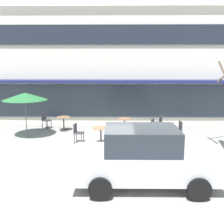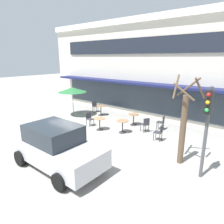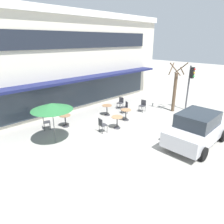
{
  "view_description": "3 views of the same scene",
  "coord_description": "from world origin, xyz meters",
  "px_view_note": "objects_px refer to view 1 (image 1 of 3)",
  "views": [
    {
      "loc": [
        0.58,
        -10.43,
        3.61
      ],
      "look_at": [
        0.35,
        3.09,
        1.22
      ],
      "focal_mm": 45.0,
      "sensor_mm": 36.0,
      "label": 1
    },
    {
      "loc": [
        7.78,
        -6.88,
        4.32
      ],
      "look_at": [
        -0.34,
        3.15,
        0.8
      ],
      "focal_mm": 32.0,
      "sensor_mm": 36.0,
      "label": 2
    },
    {
      "loc": [
        -8.28,
        -6.16,
        5.17
      ],
      "look_at": [
        -0.0,
        2.25,
        0.89
      ],
      "focal_mm": 32.0,
      "sensor_mm": 36.0,
      "label": 3
    }
  ],
  "objects_px": {
    "cafe_chair_0": "(178,129)",
    "cafe_chair_2": "(150,126)",
    "cafe_table_mid_patio": "(125,123)",
    "cafe_table_near_wall": "(64,121)",
    "patio_umbrella_green_folded": "(25,96)",
    "cafe_table_by_tree": "(131,130)",
    "cafe_chair_1": "(159,122)",
    "cafe_chair_3": "(77,132)",
    "cafe_chair_4": "(45,119)",
    "parked_sedan": "(145,157)",
    "cafe_table_streetside": "(101,133)"
  },
  "relations": [
    {
      "from": "cafe_chair_2",
      "to": "cafe_chair_4",
      "type": "relative_size",
      "value": 1.0
    },
    {
      "from": "cafe_chair_3",
      "to": "cafe_chair_2",
      "type": "bearing_deg",
      "value": 20.01
    },
    {
      "from": "cafe_table_near_wall",
      "to": "cafe_chair_3",
      "type": "bearing_deg",
      "value": -65.3
    },
    {
      "from": "cafe_chair_1",
      "to": "parked_sedan",
      "type": "height_order",
      "value": "parked_sedan"
    },
    {
      "from": "cafe_chair_1",
      "to": "cafe_chair_3",
      "type": "height_order",
      "value": "same"
    },
    {
      "from": "cafe_table_streetside",
      "to": "cafe_chair_3",
      "type": "relative_size",
      "value": 0.85
    },
    {
      "from": "cafe_chair_0",
      "to": "cafe_chair_4",
      "type": "height_order",
      "value": "same"
    },
    {
      "from": "cafe_table_mid_patio",
      "to": "cafe_chair_3",
      "type": "relative_size",
      "value": 0.85
    },
    {
      "from": "cafe_chair_2",
      "to": "parked_sedan",
      "type": "xyz_separation_m",
      "value": [
        -0.84,
        -5.7,
        0.35
      ]
    },
    {
      "from": "cafe_chair_2",
      "to": "cafe_chair_4",
      "type": "height_order",
      "value": "same"
    },
    {
      "from": "patio_umbrella_green_folded",
      "to": "cafe_chair_2",
      "type": "height_order",
      "value": "patio_umbrella_green_folded"
    },
    {
      "from": "cafe_table_mid_patio",
      "to": "cafe_chair_2",
      "type": "xyz_separation_m",
      "value": [
        1.26,
        -0.65,
        0.01
      ]
    },
    {
      "from": "cafe_table_near_wall",
      "to": "cafe_table_streetside",
      "type": "height_order",
      "value": "same"
    },
    {
      "from": "cafe_chair_2",
      "to": "patio_umbrella_green_folded",
      "type": "bearing_deg",
      "value": -176.1
    },
    {
      "from": "cafe_chair_0",
      "to": "cafe_chair_2",
      "type": "height_order",
      "value": "same"
    },
    {
      "from": "cafe_table_by_tree",
      "to": "parked_sedan",
      "type": "distance_m",
      "value": 4.78
    },
    {
      "from": "cafe_chair_2",
      "to": "parked_sedan",
      "type": "distance_m",
      "value": 5.77
    },
    {
      "from": "cafe_table_by_tree",
      "to": "cafe_chair_4",
      "type": "xyz_separation_m",
      "value": [
        -4.59,
        2.44,
        0.01
      ]
    },
    {
      "from": "cafe_table_mid_patio",
      "to": "cafe_chair_2",
      "type": "height_order",
      "value": "cafe_chair_2"
    },
    {
      "from": "cafe_chair_4",
      "to": "parked_sedan",
      "type": "distance_m",
      "value": 8.63
    },
    {
      "from": "cafe_table_by_tree",
      "to": "patio_umbrella_green_folded",
      "type": "bearing_deg",
      "value": 173.99
    },
    {
      "from": "patio_umbrella_green_folded",
      "to": "cafe_chair_4",
      "type": "bearing_deg",
      "value": 77.02
    },
    {
      "from": "cafe_chair_1",
      "to": "cafe_chair_3",
      "type": "relative_size",
      "value": 1.0
    },
    {
      "from": "cafe_chair_0",
      "to": "cafe_chair_2",
      "type": "bearing_deg",
      "value": 151.34
    },
    {
      "from": "cafe_table_mid_patio",
      "to": "cafe_chair_2",
      "type": "bearing_deg",
      "value": -27.3
    },
    {
      "from": "cafe_chair_0",
      "to": "cafe_table_by_tree",
      "type": "bearing_deg",
      "value": -173.11
    },
    {
      "from": "cafe_chair_1",
      "to": "cafe_chair_4",
      "type": "relative_size",
      "value": 1.0
    },
    {
      "from": "cafe_table_mid_patio",
      "to": "cafe_chair_3",
      "type": "distance_m",
      "value": 2.9
    },
    {
      "from": "cafe_table_by_tree",
      "to": "cafe_chair_1",
      "type": "relative_size",
      "value": 0.85
    },
    {
      "from": "cafe_table_near_wall",
      "to": "cafe_table_streetside",
      "type": "distance_m",
      "value": 3.26
    },
    {
      "from": "patio_umbrella_green_folded",
      "to": "cafe_chair_4",
      "type": "height_order",
      "value": "patio_umbrella_green_folded"
    },
    {
      "from": "cafe_chair_1",
      "to": "cafe_chair_2",
      "type": "relative_size",
      "value": 1.0
    },
    {
      "from": "patio_umbrella_green_folded",
      "to": "cafe_chair_3",
      "type": "distance_m",
      "value": 3.1
    },
    {
      "from": "patio_umbrella_green_folded",
      "to": "cafe_chair_4",
      "type": "xyz_separation_m",
      "value": [
        0.44,
        1.91,
        -1.5
      ]
    },
    {
      "from": "cafe_chair_2",
      "to": "parked_sedan",
      "type": "height_order",
      "value": "parked_sedan"
    },
    {
      "from": "cafe_table_near_wall",
      "to": "cafe_chair_2",
      "type": "relative_size",
      "value": 0.85
    },
    {
      "from": "cafe_chair_2",
      "to": "cafe_table_mid_patio",
      "type": "bearing_deg",
      "value": 152.7
    },
    {
      "from": "patio_umbrella_green_folded",
      "to": "cafe_chair_2",
      "type": "distance_m",
      "value": 6.23
    },
    {
      "from": "cafe_table_mid_patio",
      "to": "patio_umbrella_green_folded",
      "type": "xyz_separation_m",
      "value": [
        -4.77,
        -1.06,
        1.51
      ]
    },
    {
      "from": "patio_umbrella_green_folded",
      "to": "parked_sedan",
      "type": "xyz_separation_m",
      "value": [
        5.19,
        -5.29,
        -1.14
      ]
    },
    {
      "from": "cafe_table_near_wall",
      "to": "cafe_chair_4",
      "type": "relative_size",
      "value": 0.85
    },
    {
      "from": "cafe_table_near_wall",
      "to": "patio_umbrella_green_folded",
      "type": "xyz_separation_m",
      "value": [
        -1.53,
        -1.44,
        1.51
      ]
    },
    {
      "from": "cafe_chair_4",
      "to": "parked_sedan",
      "type": "bearing_deg",
      "value": -56.61
    },
    {
      "from": "cafe_table_near_wall",
      "to": "cafe_chair_0",
      "type": "distance_m",
      "value": 5.97
    },
    {
      "from": "cafe_table_near_wall",
      "to": "cafe_chair_1",
      "type": "xyz_separation_m",
      "value": [
        5.06,
        -0.02,
        0.01
      ]
    },
    {
      "from": "cafe_chair_1",
      "to": "parked_sedan",
      "type": "relative_size",
      "value": 0.21
    },
    {
      "from": "cafe_table_near_wall",
      "to": "patio_umbrella_green_folded",
      "type": "relative_size",
      "value": 0.35
    },
    {
      "from": "parked_sedan",
      "to": "cafe_chair_3",
      "type": "bearing_deg",
      "value": 120.34
    },
    {
      "from": "cafe_chair_0",
      "to": "cafe_chair_3",
      "type": "relative_size",
      "value": 1.0
    },
    {
      "from": "cafe_table_near_wall",
      "to": "cafe_chair_4",
      "type": "xyz_separation_m",
      "value": [
        -1.09,
        0.47,
        0.01
      ]
    }
  ]
}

